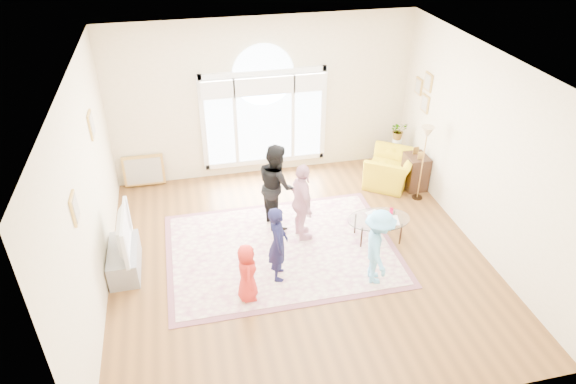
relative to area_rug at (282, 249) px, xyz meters
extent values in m
plane|color=brown|center=(0.23, -0.26, -0.01)|extent=(6.00, 6.00, 0.00)
plane|color=beige|center=(0.23, 2.74, 1.59)|extent=(6.00, 0.00, 6.00)
plane|color=beige|center=(0.23, -3.26, 1.59)|extent=(6.00, 0.00, 6.00)
plane|color=beige|center=(-2.77, -0.26, 1.59)|extent=(0.00, 6.00, 6.00)
plane|color=beige|center=(3.23, -0.26, 1.59)|extent=(0.00, 6.00, 6.00)
plane|color=white|center=(0.23, -0.26, 3.19)|extent=(6.00, 6.00, 0.00)
cube|color=white|center=(0.23, 2.70, 0.24)|extent=(2.50, 0.08, 0.10)
cube|color=white|center=(0.23, 2.70, 2.14)|extent=(2.50, 0.08, 0.10)
cube|color=white|center=(-0.99, 2.70, 1.19)|extent=(0.10, 0.08, 2.00)
cube|color=white|center=(1.45, 2.70, 1.19)|extent=(0.10, 0.08, 2.00)
cube|color=#C6E2FF|center=(-0.66, 2.70, 1.19)|extent=(0.55, 0.02, 1.80)
cube|color=#C6E2FF|center=(1.13, 2.70, 1.19)|extent=(0.55, 0.02, 1.80)
cube|color=#C6E2FF|center=(0.23, 2.70, 1.19)|extent=(1.10, 0.02, 1.80)
cylinder|color=#C6E2FF|center=(0.23, 2.70, 2.09)|extent=(1.20, 0.02, 1.20)
cube|color=white|center=(-0.35, 2.69, 1.19)|extent=(0.07, 0.04, 1.80)
cube|color=white|center=(0.82, 2.69, 1.19)|extent=(0.07, 0.04, 1.80)
cube|color=white|center=(-0.66, 2.62, 1.91)|extent=(0.65, 0.12, 0.35)
cube|color=white|center=(0.23, 2.62, 1.91)|extent=(1.20, 0.12, 0.35)
cube|color=white|center=(1.13, 2.62, 1.91)|extent=(0.65, 0.12, 0.35)
cube|color=tan|center=(-2.75, 1.04, 2.09)|extent=(0.03, 0.34, 0.40)
cube|color=#ADA38E|center=(-2.73, 1.04, 2.09)|extent=(0.01, 0.28, 0.34)
cube|color=tan|center=(-2.75, -1.16, 1.99)|extent=(0.03, 0.30, 0.36)
cube|color=#ADA38E|center=(-2.73, -1.16, 1.99)|extent=(0.01, 0.24, 0.30)
cube|color=tan|center=(3.21, 1.79, 2.04)|extent=(0.03, 0.28, 0.34)
cube|color=#ADA38E|center=(3.19, 1.79, 2.04)|extent=(0.01, 0.22, 0.28)
cube|color=tan|center=(3.21, 1.79, 1.61)|extent=(0.03, 0.28, 0.34)
cube|color=#ADA38E|center=(3.19, 1.79, 1.61)|extent=(0.01, 0.22, 0.28)
cube|color=tan|center=(3.21, 2.14, 1.83)|extent=(0.03, 0.26, 0.32)
cube|color=#ADA38E|center=(3.19, 2.14, 1.83)|extent=(0.01, 0.20, 0.26)
cube|color=beige|center=(0.00, 0.00, 0.00)|extent=(3.60, 2.60, 0.02)
cube|color=#7C4752|center=(0.00, 0.00, 0.00)|extent=(3.80, 2.80, 0.01)
cube|color=gray|center=(-2.52, 0.04, 0.20)|extent=(0.45, 1.00, 0.42)
imported|color=black|center=(-2.52, 0.04, 0.72)|extent=(0.14, 1.09, 0.63)
cube|color=#5DB7D8|center=(-2.43, 0.04, 0.72)|extent=(0.02, 0.89, 0.51)
ellipsoid|color=silver|center=(1.67, -0.06, 0.40)|extent=(1.12, 0.76, 0.02)
cylinder|color=black|center=(2.02, 0.11, 0.19)|extent=(0.03, 0.03, 0.40)
cylinder|color=black|center=(1.34, 0.15, 0.19)|extent=(0.03, 0.03, 0.40)
cylinder|color=black|center=(2.00, -0.28, 0.19)|extent=(0.03, 0.03, 0.40)
cylinder|color=black|center=(1.32, -0.24, 0.19)|extent=(0.03, 0.03, 0.40)
imported|color=#B2A58C|center=(1.53, 0.00, 0.42)|extent=(0.29, 0.34, 0.03)
imported|color=#B2A58C|center=(1.76, -0.15, 0.42)|extent=(0.28, 0.33, 0.02)
cylinder|color=#D40B3F|center=(1.92, 0.02, 0.47)|extent=(0.07, 0.07, 0.12)
imported|color=gold|center=(2.59, 1.64, 0.32)|extent=(1.32, 1.35, 0.66)
cube|color=black|center=(3.01, 1.40, 0.34)|extent=(0.40, 0.50, 0.70)
cylinder|color=black|center=(2.92, 1.00, 0.00)|extent=(0.20, 0.20, 0.02)
cylinder|color=tan|center=(2.92, 1.00, 0.67)|extent=(0.02, 0.02, 1.35)
cone|color=#CCB284|center=(2.92, 1.00, 1.39)|extent=(0.31, 0.31, 0.22)
cylinder|color=white|center=(2.93, 2.20, 0.34)|extent=(0.20, 0.20, 0.70)
imported|color=#33722D|center=(2.93, 2.20, 0.88)|extent=(0.34, 0.30, 0.38)
cube|color=tan|center=(-2.24, 2.64, -0.01)|extent=(0.80, 0.14, 0.62)
imported|color=red|center=(-0.72, -1.01, 0.48)|extent=(0.32, 0.48, 0.94)
imported|color=#13143A|center=(-0.19, -0.65, 0.64)|extent=(0.37, 0.50, 1.26)
imported|color=black|center=(0.08, 0.80, 0.78)|extent=(0.67, 0.81, 1.54)
imported|color=#D89AAC|center=(0.41, 0.26, 0.71)|extent=(0.41, 0.85, 1.40)
imported|color=#68BBEF|center=(1.25, -1.05, 0.63)|extent=(0.62, 0.88, 1.25)
camera|label=1|loc=(-1.38, -6.65, 5.38)|focal=32.00mm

